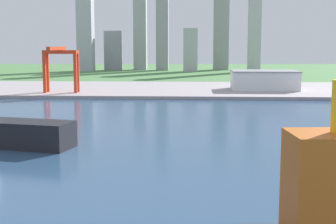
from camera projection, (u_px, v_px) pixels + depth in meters
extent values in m
plane|color=#4C7E45|center=(157.00, 129.00, 226.34)|extent=(2400.00, 2400.00, 0.00)
cube|color=#2D4C70|center=(144.00, 158.00, 166.97)|extent=(840.00, 360.00, 0.15)
cube|color=#A2999D|center=(173.00, 89.00, 414.12)|extent=(840.00, 140.00, 2.50)
cube|color=red|center=(44.00, 73.00, 368.73)|extent=(2.20, 2.20, 29.59)
cube|color=red|center=(75.00, 74.00, 367.53)|extent=(2.20, 2.20, 29.59)
cube|color=red|center=(48.00, 73.00, 376.65)|extent=(2.20, 2.20, 29.59)
cube|color=red|center=(78.00, 73.00, 375.44)|extent=(2.20, 2.20, 29.59)
cube|color=red|center=(61.00, 52.00, 369.87)|extent=(26.16, 10.00, 2.80)
cube|color=red|center=(57.00, 48.00, 358.83)|extent=(2.60, 43.09, 2.60)
cube|color=white|center=(264.00, 81.00, 397.22)|extent=(52.48, 35.92, 14.43)
cube|color=gray|center=(264.00, 71.00, 396.15)|extent=(53.53, 36.63, 1.20)
cube|color=#B0ADBE|center=(85.00, 32.00, 724.46)|extent=(22.88, 23.39, 115.68)
cube|color=gray|center=(113.00, 51.00, 750.27)|extent=(26.16, 14.85, 60.44)
cube|color=#A5A8A9|center=(140.00, 35.00, 760.34)|extent=(19.78, 22.11, 109.01)
cube|color=#9999A0|center=(162.00, 20.00, 740.73)|extent=(18.42, 21.92, 153.36)
cube|color=#B1B4B7|center=(191.00, 50.00, 710.98)|extent=(20.80, 18.08, 63.14)
cube|color=gray|center=(221.00, 26.00, 755.57)|extent=(23.43, 21.59, 136.30)
cube|color=#B5B4BB|center=(255.00, 24.00, 703.79)|extent=(17.50, 17.80, 137.45)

